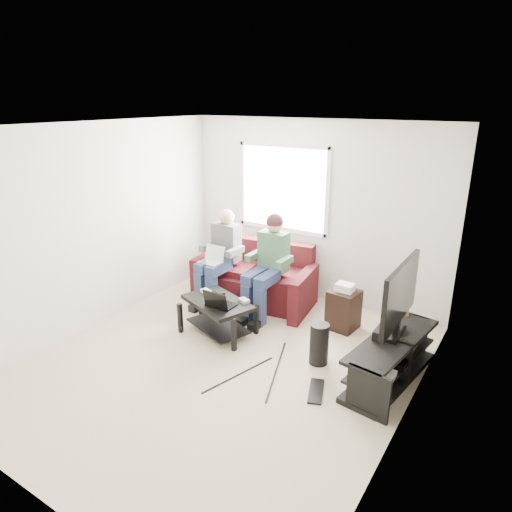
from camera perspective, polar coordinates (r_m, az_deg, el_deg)
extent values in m
plane|color=#B9AF90|center=(5.36, -4.24, -13.14)|extent=(4.50, 4.50, 0.00)
plane|color=white|center=(4.54, -5.07, 15.81)|extent=(4.50, 4.50, 0.00)
plane|color=silver|center=(6.65, 7.18, 5.46)|extent=(4.50, 0.00, 4.50)
plane|color=silver|center=(3.44, -28.16, -10.28)|extent=(4.50, 0.00, 4.50)
plane|color=silver|center=(6.16, -19.66, 3.39)|extent=(0.00, 4.50, 4.50)
plane|color=silver|center=(3.99, 19.05, -4.97)|extent=(0.00, 4.50, 4.50)
cube|color=white|center=(6.80, 3.41, 8.47)|extent=(1.40, 0.01, 1.20)
cube|color=silver|center=(6.79, 3.37, 8.46)|extent=(1.48, 0.04, 1.28)
cube|color=#451114|center=(6.77, -0.30, -3.87)|extent=(1.60, 1.00, 0.42)
cube|color=#451114|center=(6.89, 1.27, 0.35)|extent=(1.51, 0.41, 0.43)
cube|color=#451114|center=(7.18, -5.84, -1.80)|extent=(0.28, 0.91, 0.60)
cube|color=#451114|center=(6.36, 5.98, -4.68)|extent=(0.28, 0.91, 0.60)
cube|color=#451114|center=(6.85, -3.00, -1.26)|extent=(0.79, 0.77, 0.10)
cube|color=#451114|center=(6.47, 2.35, -2.50)|extent=(0.79, 0.77, 0.10)
cube|color=navy|center=(6.57, -6.04, -1.13)|extent=(0.16, 0.45, 0.14)
cube|color=navy|center=(6.46, -4.65, -1.47)|extent=(0.16, 0.45, 0.14)
cube|color=navy|center=(6.56, -6.94, -4.31)|extent=(0.13, 0.13, 0.52)
cube|color=navy|center=(6.45, -5.56, -4.70)|extent=(0.13, 0.13, 0.52)
cube|color=#545559|center=(6.67, -3.72, 1.78)|extent=(0.40, 0.22, 0.55)
sphere|color=#DEA18A|center=(6.58, -3.68, 4.90)|extent=(0.22, 0.22, 0.22)
cube|color=navy|center=(6.13, -0.16, -2.54)|extent=(0.16, 0.45, 0.14)
cube|color=navy|center=(6.04, 1.43, -2.92)|extent=(0.16, 0.45, 0.14)
cube|color=navy|center=(6.12, -1.10, -5.95)|extent=(0.13, 0.13, 0.52)
cube|color=navy|center=(6.02, 0.49, -6.39)|extent=(0.13, 0.13, 0.52)
cube|color=#535555|center=(6.25, 2.22, 0.60)|extent=(0.40, 0.22, 0.55)
sphere|color=#DEA18A|center=(6.16, 2.36, 3.91)|extent=(0.22, 0.22, 0.22)
sphere|color=#371B21|center=(6.15, 2.36, 4.27)|extent=(0.23, 0.23, 0.23)
cube|color=black|center=(5.78, -4.83, -5.83)|extent=(1.03, 0.82, 0.05)
cube|color=black|center=(5.92, -4.74, -8.68)|extent=(0.93, 0.72, 0.02)
cube|color=black|center=(5.95, -9.46, -7.65)|extent=(0.05, 0.05, 0.40)
cube|color=black|center=(5.48, -2.78, -9.90)|extent=(0.05, 0.05, 0.40)
cube|color=black|center=(6.28, -6.48, -6.00)|extent=(0.05, 0.05, 0.40)
cube|color=black|center=(5.84, 0.02, -7.94)|extent=(0.05, 0.05, 0.40)
cube|color=silver|center=(6.00, -6.28, -4.41)|extent=(0.16, 0.13, 0.04)
cube|color=black|center=(5.94, -4.56, -4.60)|extent=(0.17, 0.14, 0.04)
cube|color=gray|center=(5.71, -1.51, -5.59)|extent=(0.16, 0.14, 0.04)
cube|color=black|center=(5.04, 16.72, -10.13)|extent=(0.63, 1.49, 0.04)
cube|color=black|center=(5.15, 16.49, -12.29)|extent=(0.58, 1.43, 0.03)
cube|color=black|center=(5.26, 16.26, -14.26)|extent=(0.63, 1.49, 0.06)
cube|color=black|center=(4.58, 13.81, -16.38)|extent=(0.44, 0.10, 0.48)
cube|color=black|center=(5.75, 18.55, -9.01)|extent=(0.44, 0.10, 0.48)
cube|color=black|center=(5.11, 17.09, -9.26)|extent=(0.12, 0.40, 0.04)
cube|color=black|center=(5.07, 17.18, -8.46)|extent=(0.06, 0.06, 0.12)
cube|color=black|center=(4.91, 17.62, -4.47)|extent=(0.05, 1.10, 0.65)
cube|color=#DC3382|center=(4.92, 17.28, -4.40)|extent=(0.01, 1.01, 0.58)
cube|color=black|center=(5.12, 15.83, -8.67)|extent=(0.12, 0.50, 0.10)
cylinder|color=#9A6942|center=(5.56, 18.19, -6.48)|extent=(0.08, 0.08, 0.12)
cube|color=silver|center=(4.79, 15.10, -14.05)|extent=(0.30, 0.22, 0.06)
cube|color=gray|center=(5.38, 17.49, -10.30)|extent=(0.34, 0.26, 0.08)
cube|color=black|center=(5.08, 16.37, -12.07)|extent=(0.38, 0.30, 0.07)
cylinder|color=black|center=(5.27, 7.89, -10.82)|extent=(0.21, 0.21, 0.49)
cube|color=black|center=(4.92, 7.51, -16.41)|extent=(0.28, 0.45, 0.02)
cube|color=black|center=(6.05, 10.88, -6.60)|extent=(0.35, 0.35, 0.53)
cube|color=silver|center=(5.93, 11.07, -3.87)|extent=(0.22, 0.18, 0.10)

